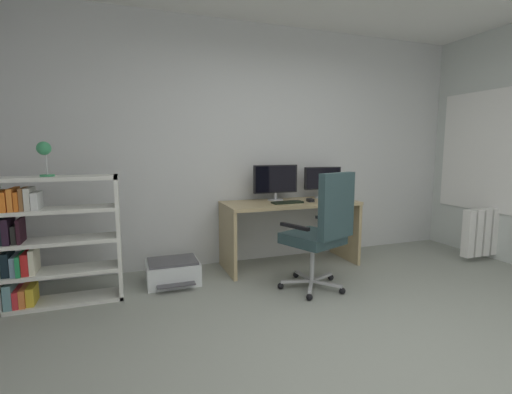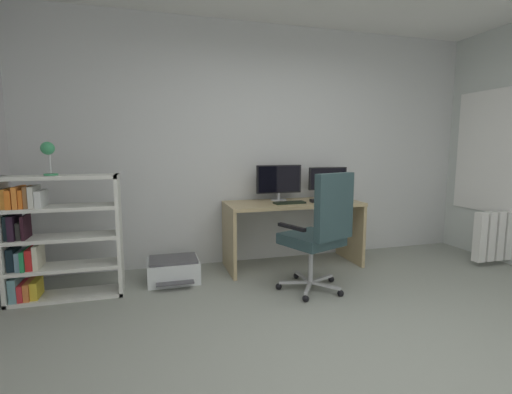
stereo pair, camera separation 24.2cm
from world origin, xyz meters
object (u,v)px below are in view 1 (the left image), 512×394
bookshelf (47,242)px  desk_lamp (44,152)px  keyboard (287,202)px  desk (290,218)px  office_chair (322,228)px  radiator (488,232)px  printer (173,272)px  monitor_secondary (323,180)px  computer_mouse (310,200)px  monitor_main (276,180)px

bookshelf → desk_lamp: desk_lamp is taller
keyboard → desk_lamp: 2.33m
desk → keyboard: 0.24m
bookshelf → desk: bearing=6.7°
keyboard → office_chair: size_ratio=0.30×
keyboard → radiator: bearing=-14.6°
desk → office_chair: 0.81m
office_chair → printer: office_chair is taller
monitor_secondary → keyboard: size_ratio=1.37×
computer_mouse → office_chair: size_ratio=0.09×
computer_mouse → bookshelf: (-2.58, -0.19, -0.21)m
desk → keyboard: size_ratio=4.41×
bookshelf → desk_lamp: 0.75m
monitor_secondary → desk_lamp: size_ratio=1.64×
printer → computer_mouse: bearing=2.0°
office_chair → monitor_main: bearing=93.5°
desk_lamp → radiator: size_ratio=0.39×
monitor_main → bookshelf: monitor_main is taller
computer_mouse → keyboard: bearing=-170.9°
monitor_secondary → keyboard: (-0.58, -0.25, -0.21)m
computer_mouse → desk: bearing=163.8°
office_chair → radiator: bearing=4.7°
computer_mouse → radiator: size_ratio=0.14×
monitor_main → keyboard: 0.34m
computer_mouse → office_chair: bearing=-104.3°
monitor_secondary → bookshelf: bearing=-171.5°
office_chair → desk_lamp: size_ratio=3.91×
computer_mouse → bookshelf: size_ratio=0.09×
monitor_main → printer: monitor_main is taller
office_chair → radiator: (2.38, 0.20, -0.26)m
printer → bookshelf: bearing=-172.3°
desk → monitor_main: monitor_main is taller
monitor_secondary → desk_lamp: (-2.84, -0.43, 0.34)m
monitor_main → keyboard: bearing=-82.1°
monitor_secondary → keyboard: monitor_secondary is taller
desk → computer_mouse: size_ratio=15.00×
bookshelf → desk_lamp: (0.03, -0.00, 0.75)m
monitor_secondary → office_chair: (-0.55, -0.96, -0.35)m
monitor_main → printer: (-1.21, -0.29, -0.85)m
keyboard → office_chair: (0.02, -0.71, -0.14)m
monitor_secondary → bookshelf: monitor_secondary is taller
desk → radiator: size_ratio=2.04×
desk → keyboard: bearing=-128.6°
desk → monitor_secondary: monitor_secondary is taller
monitor_secondary → bookshelf: 2.93m
desk → radiator: (2.32, -0.61, -0.20)m
keyboard → computer_mouse: bearing=0.6°
computer_mouse → bookshelf: bearing=-169.8°
monitor_secondary → computer_mouse: 0.42m
desk → printer: size_ratio=2.99×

